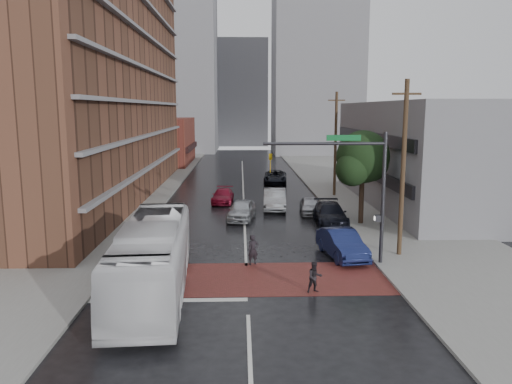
{
  "coord_description": "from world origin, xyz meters",
  "views": [
    {
      "loc": [
        -0.29,
        -23.39,
        8.37
      ],
      "look_at": [
        0.63,
        5.88,
        3.5
      ],
      "focal_mm": 35.0,
      "sensor_mm": 36.0,
      "label": 1
    }
  ],
  "objects": [
    {
      "name": "distant_tower_west",
      "position": [
        -14.0,
        78.0,
        16.0
      ],
      "size": [
        18.0,
        16.0,
        32.0
      ],
      "primitive_type": "cube",
      "color": "slate",
      "rests_on": "ground"
    },
    {
      "name": "car_parked_mid",
      "position": [
        6.3,
        12.24,
        0.78
      ],
      "size": [
        2.36,
        5.42,
        1.55
      ],
      "primitive_type": "imported",
      "rotation": [
        0.0,
        0.0,
        -0.03
      ],
      "color": "black",
      "rests_on": "ground"
    },
    {
      "name": "car_parked_near",
      "position": [
        5.49,
        4.0,
        0.79
      ],
      "size": [
        2.4,
        5.01,
        1.58
      ],
      "primitive_type": "imported",
      "rotation": [
        0.0,
        0.0,
        0.16
      ],
      "color": "#161E4D",
      "rests_on": "ground"
    },
    {
      "name": "transit_bus",
      "position": [
        -4.3,
        -1.35,
        1.68
      ],
      "size": [
        3.55,
        12.19,
        3.35
      ],
      "primitive_type": "imported",
      "rotation": [
        0.0,
        0.0,
        0.06
      ],
      "color": "silver",
      "rests_on": "ground"
    },
    {
      "name": "sidewalk_west",
      "position": [
        -11.5,
        25.0,
        0.07
      ],
      "size": [
        9.0,
        90.0,
        0.15
      ],
      "primitive_type": "cube",
      "color": "gray",
      "rests_on": "ground"
    },
    {
      "name": "signal_mast",
      "position": [
        5.85,
        2.5,
        4.73
      ],
      "size": [
        6.5,
        0.3,
        7.2
      ],
      "color": "#2D2D33",
      "rests_on": "ground"
    },
    {
      "name": "building_east",
      "position": [
        16.5,
        20.0,
        4.5
      ],
      "size": [
        11.0,
        26.0,
        9.0
      ],
      "primitive_type": "cube",
      "color": "slate",
      "rests_on": "ground"
    },
    {
      "name": "apartment_block",
      "position": [
        -14.0,
        24.0,
        14.0
      ],
      "size": [
        10.0,
        44.0,
        28.0
      ],
      "primitive_type": "cube",
      "color": "brown",
      "rests_on": "ground"
    },
    {
      "name": "street_tree",
      "position": [
        8.52,
        12.03,
        4.73
      ],
      "size": [
        4.2,
        4.1,
        6.9
      ],
      "color": "#332319",
      "rests_on": "ground"
    },
    {
      "name": "distant_tower_center",
      "position": [
        0.0,
        95.0,
        12.0
      ],
      "size": [
        12.0,
        10.0,
        24.0
      ],
      "primitive_type": "cube",
      "color": "slate",
      "rests_on": "ground"
    },
    {
      "name": "storefront_west",
      "position": [
        -12.0,
        54.0,
        3.5
      ],
      "size": [
        8.0,
        16.0,
        7.0
      ],
      "primitive_type": "cube",
      "color": "brown",
      "rests_on": "ground"
    },
    {
      "name": "car_parked_far",
      "position": [
        5.32,
        16.0,
        0.68
      ],
      "size": [
        1.86,
        4.07,
        1.35
      ],
      "primitive_type": "imported",
      "rotation": [
        0.0,
        0.0,
        -0.07
      ],
      "color": "#ACAEB4",
      "rests_on": "ground"
    },
    {
      "name": "crosswalk",
      "position": [
        0.0,
        0.5,
        0.01
      ],
      "size": [
        14.0,
        5.0,
        0.02
      ],
      "primitive_type": "cube",
      "color": "maroon",
      "rests_on": "ground"
    },
    {
      "name": "ground",
      "position": [
        0.0,
        0.0,
        0.0
      ],
      "size": [
        160.0,
        160.0,
        0.0
      ],
      "primitive_type": "plane",
      "color": "black",
      "rests_on": "ground"
    },
    {
      "name": "utility_pole_far",
      "position": [
        8.8,
        24.0,
        5.14
      ],
      "size": [
        1.6,
        0.26,
        10.0
      ],
      "color": "#473321",
      "rests_on": "ground"
    },
    {
      "name": "sidewalk_east",
      "position": [
        11.5,
        25.0,
        0.07
      ],
      "size": [
        9.0,
        90.0,
        0.15
      ],
      "primitive_type": "cube",
      "color": "gray",
      "rests_on": "ground"
    },
    {
      "name": "suv_travel",
      "position": [
        3.67,
        32.6,
        0.76
      ],
      "size": [
        2.98,
        5.66,
        1.52
      ],
      "primitive_type": "imported",
      "rotation": [
        0.0,
        0.0,
        -0.09
      ],
      "color": "black",
      "rests_on": "ground"
    },
    {
      "name": "car_travel_a",
      "position": [
        -0.21,
        13.96,
        0.77
      ],
      "size": [
        2.58,
        4.79,
        1.55
      ],
      "primitive_type": "imported",
      "rotation": [
        0.0,
        0.0,
        -0.17
      ],
      "color": "#B8BCC1",
      "rests_on": "ground"
    },
    {
      "name": "utility_pole_near",
      "position": [
        8.8,
        4.0,
        5.14
      ],
      "size": [
        1.6,
        0.26,
        10.0
      ],
      "color": "#473321",
      "rests_on": "ground"
    },
    {
      "name": "distant_tower_east",
      "position": [
        14.0,
        72.0,
        18.0
      ],
      "size": [
        16.0,
        14.0,
        36.0
      ],
      "primitive_type": "cube",
      "color": "slate",
      "rests_on": "ground"
    },
    {
      "name": "pedestrian_b",
      "position": [
        3.11,
        -1.5,
        0.73
      ],
      "size": [
        0.82,
        0.7,
        1.47
      ],
      "primitive_type": "imported",
      "rotation": [
        0.0,
        0.0,
        0.22
      ],
      "color": "black",
      "rests_on": "ground"
    },
    {
      "name": "pedestrian_a",
      "position": [
        0.38,
        2.77,
        0.83
      ],
      "size": [
        0.7,
        0.58,
        1.65
      ],
      "primitive_type": "imported",
      "rotation": [
        0.0,
        0.0,
        0.35
      ],
      "color": "black",
      "rests_on": "ground"
    },
    {
      "name": "car_travel_c",
      "position": [
        -1.89,
        21.07,
        0.64
      ],
      "size": [
        2.08,
        4.51,
        1.28
      ],
      "primitive_type": "imported",
      "rotation": [
        0.0,
        0.0,
        -0.07
      ],
      "color": "maroon",
      "rests_on": "ground"
    },
    {
      "name": "car_travel_b",
      "position": [
        2.59,
        17.88,
        0.86
      ],
      "size": [
        2.12,
        5.33,
        1.72
      ],
      "primitive_type": "imported",
      "rotation": [
        0.0,
        0.0,
        -0.06
      ],
      "color": "#A8ACB0",
      "rests_on": "ground"
    }
  ]
}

